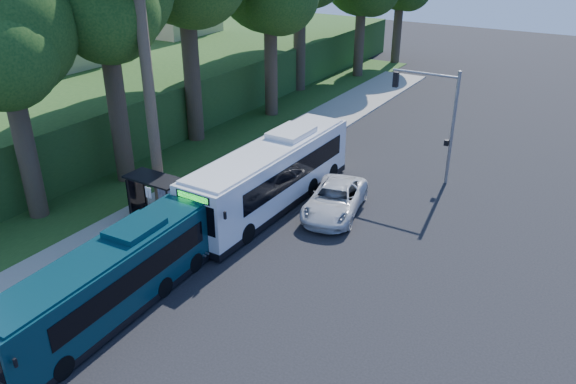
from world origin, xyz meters
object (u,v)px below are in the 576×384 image
Objects in this scene: teal_bus at (110,280)px; pickup at (335,200)px; bus_shelter at (154,188)px; white_bus at (272,174)px.

pickup is (3.70, 12.67, -0.80)m from teal_bus.
white_bus is at bearing 46.78° from bus_shelter.
teal_bus reaches higher than bus_shelter.
bus_shelter is at bearing -157.11° from pickup.
bus_shelter reaches higher than pickup.
pickup is (8.00, 5.65, -0.99)m from bus_shelter.
teal_bus is (4.30, -7.03, -0.20)m from bus_shelter.
bus_shelter is 0.29× the size of teal_bus.
bus_shelter is 6.53m from white_bus.
teal_bus is (-0.18, -11.79, -0.30)m from white_bus.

